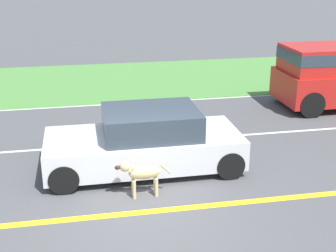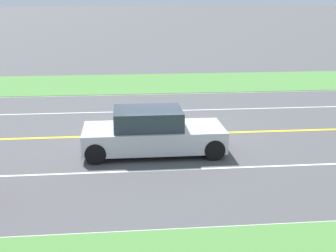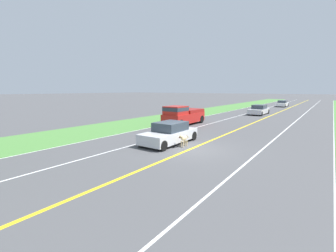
{
  "view_description": "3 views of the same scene",
  "coord_description": "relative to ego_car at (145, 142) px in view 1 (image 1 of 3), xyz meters",
  "views": [
    {
      "loc": [
        -7.7,
        0.96,
        4.57
      ],
      "look_at": [
        2.12,
        -0.95,
        0.92
      ],
      "focal_mm": 50.0,
      "sensor_mm": 36.0,
      "label": 1
    },
    {
      "loc": [
        15.8,
        -1.31,
        4.77
      ],
      "look_at": [
        1.89,
        0.1,
        0.84
      ],
      "focal_mm": 50.0,
      "sensor_mm": 36.0,
      "label": 2
    },
    {
      "loc": [
        -6.58,
        11.44,
        3.52
      ],
      "look_at": [
        1.71,
        0.05,
        1.23
      ],
      "focal_mm": 24.0,
      "sensor_mm": 36.0,
      "label": 3
    }
  ],
  "objects": [
    {
      "name": "ego_car",
      "position": [
        0.0,
        0.0,
        0.0
      ],
      "size": [
        1.91,
        4.33,
        1.41
      ],
      "color": "silver",
      "rests_on": "ground"
    },
    {
      "name": "dog",
      "position": [
        -1.29,
        0.29,
        -0.13
      ],
      "size": [
        0.23,
        1.13,
        0.83
      ],
      "rotation": [
        0.0,
        0.0,
        0.02
      ],
      "color": "#D1B784",
      "rests_on": "ground"
    },
    {
      "name": "lane_dash_same_dir",
      "position": [
        1.57,
        0.39,
        -0.64
      ],
      "size": [
        0.1,
        160.0,
        0.01
      ],
      "primitive_type": "cube",
      "color": "white",
      "rests_on": "ground"
    },
    {
      "name": "lane_edge_line_right",
      "position": [
        5.07,
        0.39,
        -0.64
      ],
      "size": [
        0.14,
        160.0,
        0.01
      ],
      "primitive_type": "cube",
      "color": "white",
      "rests_on": "ground"
    },
    {
      "name": "ground_plane",
      "position": [
        -1.93,
        0.39,
        -0.65
      ],
      "size": [
        400.0,
        400.0,
        0.0
      ],
      "primitive_type": "plane",
      "color": "#4C4C4F"
    },
    {
      "name": "grass_verge_right",
      "position": [
        8.07,
        0.39,
        -0.63
      ],
      "size": [
        6.0,
        160.0,
        0.03
      ],
      "primitive_type": "cube",
      "color": "#4C843D",
      "rests_on": "ground"
    },
    {
      "name": "centre_divider_line",
      "position": [
        -1.93,
        0.39,
        -0.64
      ],
      "size": [
        0.18,
        160.0,
        0.01
      ],
      "primitive_type": "cube",
      "color": "yellow",
      "rests_on": "ground"
    }
  ]
}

